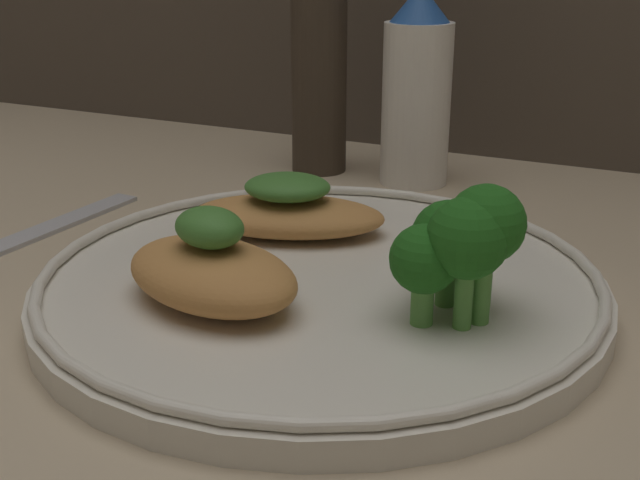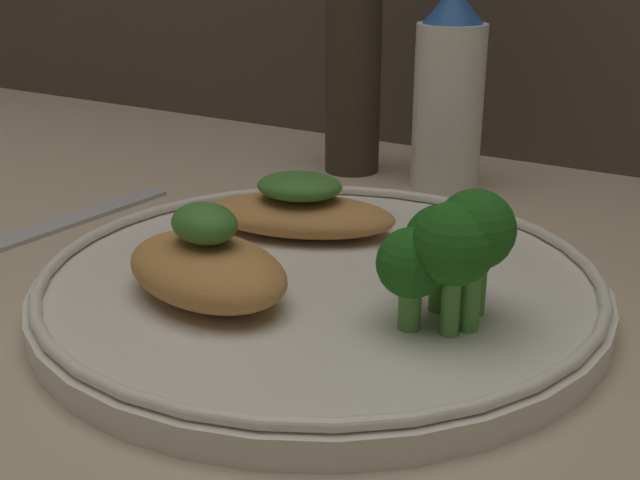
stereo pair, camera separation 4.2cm
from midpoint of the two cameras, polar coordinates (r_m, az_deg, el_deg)
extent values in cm
cube|color=tan|center=(43.04, 2.77, -4.91)|extent=(180.00, 180.00, 1.00)
cylinder|color=silver|center=(42.53, 2.80, -3.46)|extent=(29.84, 29.84, 1.40)
torus|color=silver|center=(42.13, 2.82, -2.22)|extent=(29.24, 29.24, 0.60)
ellipsoid|color=#BC7F42|center=(39.28, -5.08, -2.19)|extent=(11.04, 8.65, 2.94)
ellipsoid|color=#3D752D|center=(38.40, -5.19, 1.14)|extent=(4.29, 3.79, 1.90)
ellipsoid|color=#BC7F42|center=(48.10, 1.02, 1.74)|extent=(12.91, 9.27, 2.11)
ellipsoid|color=#3D752D|center=(47.54, 1.03, 3.81)|extent=(6.15, 5.49, 1.53)
cylinder|color=#569942|center=(36.89, 13.84, -3.78)|extent=(0.94, 0.94, 3.57)
sphere|color=#1E5B19|center=(35.76, 14.25, 0.66)|extent=(3.59, 3.59, 3.59)
cylinder|color=#569942|center=(38.26, 14.06, -3.25)|extent=(0.79, 0.79, 3.14)
sphere|color=#1E5B19|center=(37.29, 14.41, 0.50)|extent=(3.13, 3.13, 3.13)
cylinder|color=#569942|center=(38.74, 11.53, -3.47)|extent=(0.98, 0.98, 2.22)
sphere|color=#1E5B19|center=(37.84, 11.78, -0.21)|extent=(3.58, 3.58, 3.58)
cylinder|color=#569942|center=(36.76, 9.63, -4.81)|extent=(1.06, 1.06, 2.10)
sphere|color=#1E5B19|center=(35.89, 9.84, -1.68)|extent=(3.20, 3.20, 3.20)
cylinder|color=#569942|center=(36.37, 12.55, -4.47)|extent=(0.85, 0.85, 3.06)
sphere|color=#1E5B19|center=(35.28, 12.90, -0.31)|extent=(3.71, 3.71, 3.71)
cylinder|color=white|center=(62.04, 11.02, 9.23)|extent=(5.24, 5.24, 12.25)
cone|color=#23519E|center=(61.03, 11.51, 16.11)|extent=(4.45, 4.45, 2.69)
cylinder|color=#382D23|center=(64.99, 4.24, 11.77)|extent=(4.43, 4.43, 16.06)
cube|color=#B2B2B7|center=(55.39, -16.11, 1.14)|extent=(2.73, 18.41, 0.60)
camera|label=1|loc=(0.02, -87.14, 1.09)|focal=45.00mm
camera|label=2|loc=(0.02, 92.86, -1.09)|focal=45.00mm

